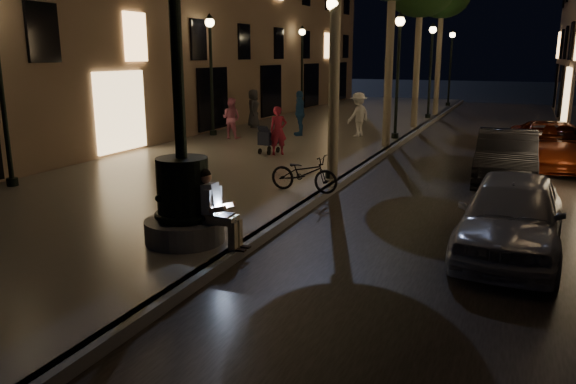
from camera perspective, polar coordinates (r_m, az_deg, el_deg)
The scene contains 22 objects.
ground at distance 21.73m, azimuth 10.98°, elevation 4.47°, with size 120.00×120.00×0.00m, color black.
cobble_lane at distance 21.33m, azimuth 18.90°, elevation 3.84°, with size 6.00×45.00×0.02m, color black.
promenade at distance 22.85m, azimuth 1.11°, elevation 5.42°, with size 8.00×45.00×0.20m, color slate.
curb_strip at distance 21.72m, azimuth 10.99°, elevation 4.73°, with size 0.25×45.00×0.20m, color #59595B.
fountain_lamppost at distance 9.88m, azimuth -10.64°, elevation 0.66°, with size 1.40×1.40×5.21m.
seated_man_laptop at distance 9.64m, azimuth -7.51°, elevation -1.40°, with size 0.97×0.33×1.34m.
lamp_curb_a at distance 14.77m, azimuth 4.55°, elevation 13.04°, with size 0.36×0.36×4.81m.
lamp_curb_b at distance 22.50m, azimuth 11.15°, elevation 13.06°, with size 0.36×0.36×4.81m.
lamp_curb_c at distance 30.38m, azimuth 14.35°, elevation 13.01°, with size 0.36×0.36×4.81m.
lamp_curb_d at distance 38.30m, azimuth 16.22°, elevation 12.96°, with size 0.36×0.36×4.81m.
lamp_left_b at distance 23.21m, azimuth -7.84°, elevation 13.20°, with size 0.36×0.36×4.81m.
lamp_left_c at distance 32.23m, azimuth 1.44°, elevation 13.44°, with size 0.36×0.36×4.81m.
stroller at distance 18.77m, azimuth -1.97°, elevation 5.53°, with size 0.52×1.04×1.05m.
car_front at distance 10.49m, azimuth 21.74°, elevation -2.17°, with size 1.67×4.16×1.42m, color #AFB1B8.
car_second at distance 16.29m, azimuth 21.27°, elevation 3.29°, with size 1.51×4.34×1.43m, color black.
car_third at distance 19.43m, azimuth 25.13°, elevation 4.39°, with size 2.27×4.93×1.37m, color maroon.
pedestrian_red at distance 18.51m, azimuth -0.99°, elevation 6.25°, with size 0.58×0.38×1.59m, color #A92138.
pedestrian_pink at distance 22.27m, azimuth -5.78°, elevation 7.47°, with size 0.77×0.60×1.59m, color #CA6B8A.
pedestrian_white at distance 22.94m, azimuth 7.16°, elevation 7.81°, with size 1.14×0.65×1.76m, color white.
pedestrian_blue at distance 23.07m, azimuth 1.18°, elevation 8.02°, with size 1.06×0.44×1.81m, color #244F85.
pedestrian_dark at distance 25.73m, azimuth -3.54°, elevation 8.47°, with size 0.83×0.54×1.70m, color #343439.
bicycle at distance 13.47m, azimuth 1.64°, elevation 1.93°, with size 0.60×1.71×0.90m, color black.
Camera 1 is at (4.34, -6.02, 3.41)m, focal length 35.00 mm.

